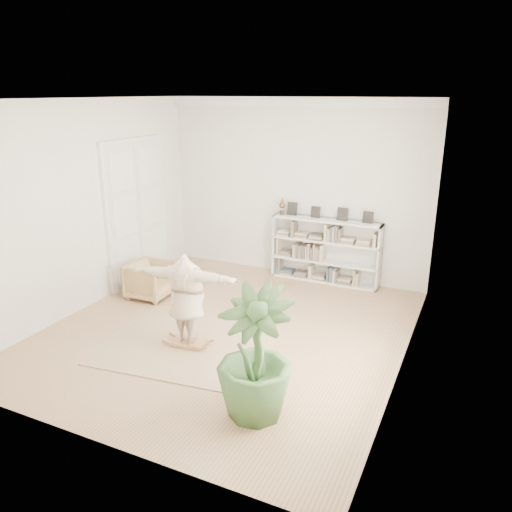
{
  "coord_description": "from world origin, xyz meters",
  "views": [
    {
      "loc": [
        3.51,
        -6.43,
        3.7
      ],
      "look_at": [
        0.33,
        0.4,
        1.2
      ],
      "focal_mm": 35.0,
      "sensor_mm": 36.0,
      "label": 1
    }
  ],
  "objects": [
    {
      "name": "rug",
      "position": [
        -0.28,
        -0.71,
        0.01
      ],
      "size": [
        2.72,
        2.28,
        0.02
      ],
      "primitive_type": "cube",
      "rotation": [
        0.0,
        0.0,
        0.12
      ],
      "color": "tan",
      "rests_on": "floor"
    },
    {
      "name": "bookshelf",
      "position": [
        0.74,
        2.82,
        0.64
      ],
      "size": [
        2.2,
        0.35,
        1.64
      ],
      "color": "silver",
      "rests_on": "floor"
    },
    {
      "name": "armchair",
      "position": [
        -1.95,
        0.63,
        0.34
      ],
      "size": [
        0.78,
        0.76,
        0.68
      ],
      "primitive_type": "imported",
      "rotation": [
        0.0,
        0.0,
        1.61
      ],
      "color": "tan",
      "rests_on": "floor"
    },
    {
      "name": "person",
      "position": [
        -0.28,
        -0.71,
        0.83
      ],
      "size": [
        1.77,
        0.67,
        1.4
      ],
      "primitive_type": "imported",
      "rotation": [
        0.0,
        0.0,
        3.26
      ],
      "color": "#C7B095",
      "rests_on": "rocker_board"
    },
    {
      "name": "floor",
      "position": [
        0.0,
        0.0,
        0.0
      ],
      "size": [
        6.0,
        6.0,
        0.0
      ],
      "primitive_type": "plane",
      "color": "#8C6548",
      "rests_on": "ground"
    },
    {
      "name": "houseplant",
      "position": [
        1.34,
        -1.8,
        0.81
      ],
      "size": [
        1.01,
        1.01,
        1.62
      ],
      "primitive_type": "imported",
      "rotation": [
        0.0,
        0.0,
        -0.12
      ],
      "color": "#35582C",
      "rests_on": "floor"
    },
    {
      "name": "rocker_board",
      "position": [
        -0.28,
        -0.71,
        0.07
      ],
      "size": [
        0.54,
        0.36,
        0.11
      ],
      "rotation": [
        0.0,
        0.0,
        0.12
      ],
      "color": "#8F5E39",
      "rests_on": "rug"
    },
    {
      "name": "room_shell",
      "position": [
        0.0,
        2.94,
        3.51
      ],
      "size": [
        6.0,
        6.0,
        6.0
      ],
      "color": "silver",
      "rests_on": "floor"
    },
    {
      "name": "doors",
      "position": [
        -2.7,
        1.3,
        1.4
      ],
      "size": [
        0.09,
        1.78,
        2.92
      ],
      "color": "white",
      "rests_on": "floor"
    }
  ]
}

